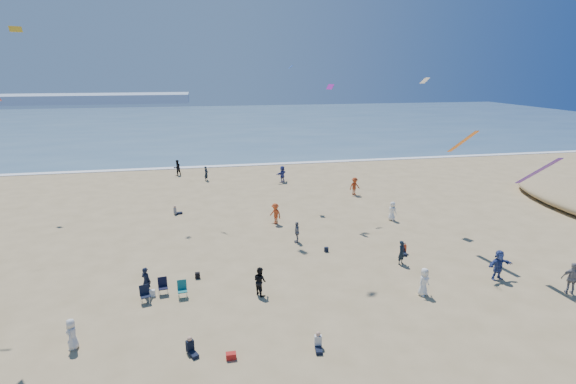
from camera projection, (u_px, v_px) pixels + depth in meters
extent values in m
cube|color=#476B84|center=(207.00, 123.00, 106.90)|extent=(220.00, 100.00, 0.06)
cube|color=white|center=(218.00, 166.00, 59.66)|extent=(220.00, 1.20, 0.08)
cube|color=#7A8EA8|center=(37.00, 99.00, 165.83)|extent=(110.00, 20.00, 3.20)
imported|color=black|center=(146.00, 281.00, 25.64)|extent=(0.74, 0.70, 1.70)
imported|color=black|center=(206.00, 174.00, 51.91)|extent=(0.65, 0.73, 1.69)
imported|color=#BA411A|center=(275.00, 214.00, 37.47)|extent=(1.21, 1.32, 1.78)
imported|color=white|center=(424.00, 282.00, 25.64)|extent=(0.96, 0.86, 1.65)
imported|color=gray|center=(572.00, 279.00, 25.72)|extent=(1.22, 0.91, 1.93)
imported|color=#323D8B|center=(282.00, 174.00, 51.26)|extent=(1.61, 1.66, 1.89)
imported|color=silver|center=(72.00, 334.00, 20.72)|extent=(0.50, 0.75, 1.51)
imported|color=#9D3516|center=(355.00, 186.00, 46.06)|extent=(1.32, 0.97, 1.83)
imported|color=gray|center=(297.00, 232.00, 33.47)|extent=(0.53, 0.99, 1.61)
imported|color=black|center=(177.00, 168.00, 54.52)|extent=(1.16, 1.11, 1.89)
imported|color=black|center=(402.00, 253.00, 29.69)|extent=(0.72, 0.65, 1.65)
imported|color=#314488|center=(499.00, 265.00, 27.53)|extent=(1.83, 0.79, 1.91)
imported|color=white|center=(392.00, 211.00, 38.33)|extent=(0.87, 0.96, 1.65)
imported|color=black|center=(260.00, 281.00, 25.68)|extent=(0.96, 1.03, 1.69)
cube|color=white|center=(152.00, 293.00, 25.63)|extent=(0.35, 0.20, 0.40)
cube|color=black|center=(198.00, 275.00, 27.84)|extent=(0.30, 0.22, 0.38)
cube|color=#AD1C18|center=(231.00, 356.00, 20.11)|extent=(0.45, 0.30, 0.30)
cube|color=black|center=(326.00, 249.00, 31.89)|extent=(0.28, 0.18, 0.34)
cube|color=gold|center=(15.00, 29.00, 32.11)|extent=(0.85, 0.63, 0.42)
cube|color=#981B95|center=(330.00, 87.00, 37.21)|extent=(0.53, 0.83, 0.42)
cube|color=blue|center=(291.00, 67.00, 42.06)|extent=(0.44, 0.72, 0.28)
cube|color=white|center=(425.00, 80.00, 36.45)|extent=(0.76, 0.75, 0.48)
cube|color=#582596|center=(538.00, 171.00, 26.38)|extent=(0.35, 3.14, 2.21)
cube|color=orange|center=(463.00, 142.00, 31.21)|extent=(0.35, 2.64, 1.87)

